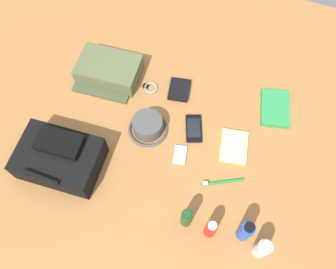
% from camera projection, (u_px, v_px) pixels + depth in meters
% --- Properties ---
extents(ground_plane, '(2.64, 2.02, 0.02)m').
position_uv_depth(ground_plane, '(168.00, 140.00, 1.50)').
color(ground_plane, '#A66D38').
rests_on(ground_plane, ground).
extents(backpack, '(0.33, 0.25, 0.14)m').
position_uv_depth(backpack, '(60.00, 158.00, 1.39)').
color(backpack, black).
rests_on(backpack, ground_plane).
extents(toiletry_pouch, '(0.29, 0.25, 0.09)m').
position_uv_depth(toiletry_pouch, '(109.00, 70.00, 1.59)').
color(toiletry_pouch, '#56603D').
rests_on(toiletry_pouch, ground_plane).
extents(bucket_hat, '(0.17, 0.17, 0.07)m').
position_uv_depth(bucket_hat, '(148.00, 126.00, 1.48)').
color(bucket_hat, '#4A4A4A').
rests_on(bucket_hat, ground_plane).
extents(toothpaste_tube, '(0.05, 0.05, 0.12)m').
position_uv_depth(toothpaste_tube, '(262.00, 249.00, 1.24)').
color(toothpaste_tube, white).
rests_on(toothpaste_tube, ground_plane).
extents(deodorant_spray, '(0.05, 0.05, 0.14)m').
position_uv_depth(deodorant_spray, '(246.00, 231.00, 1.25)').
color(deodorant_spray, blue).
rests_on(deodorant_spray, ground_plane).
extents(sunscreen_spray, '(0.04, 0.04, 0.12)m').
position_uv_depth(sunscreen_spray, '(211.00, 229.00, 1.27)').
color(sunscreen_spray, red).
rests_on(sunscreen_spray, ground_plane).
extents(shampoo_bottle, '(0.04, 0.04, 0.13)m').
position_uv_depth(shampoo_bottle, '(186.00, 218.00, 1.28)').
color(shampoo_bottle, '#19471E').
rests_on(shampoo_bottle, ground_plane).
extents(paperback_novel, '(0.16, 0.21, 0.02)m').
position_uv_depth(paperback_novel, '(275.00, 108.00, 1.54)').
color(paperback_novel, '#2D934C').
rests_on(paperback_novel, ground_plane).
extents(cell_phone, '(0.11, 0.15, 0.01)m').
position_uv_depth(cell_phone, '(194.00, 128.00, 1.50)').
color(cell_phone, black).
rests_on(cell_phone, ground_plane).
extents(media_player, '(0.07, 0.09, 0.01)m').
position_uv_depth(media_player, '(180.00, 155.00, 1.45)').
color(media_player, '#B7B7BC').
rests_on(media_player, ground_plane).
extents(wristwatch, '(0.07, 0.06, 0.01)m').
position_uv_depth(wristwatch, '(150.00, 88.00, 1.60)').
color(wristwatch, '#99999E').
rests_on(wristwatch, ground_plane).
extents(toothbrush, '(0.16, 0.09, 0.02)m').
position_uv_depth(toothbrush, '(220.00, 182.00, 1.40)').
color(toothbrush, '#198C33').
rests_on(toothbrush, ground_plane).
extents(wallet, '(0.11, 0.12, 0.02)m').
position_uv_depth(wallet, '(179.00, 90.00, 1.58)').
color(wallet, black).
rests_on(wallet, ground_plane).
extents(notepad, '(0.14, 0.17, 0.02)m').
position_uv_depth(notepad, '(234.00, 147.00, 1.46)').
color(notepad, beige).
rests_on(notepad, ground_plane).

